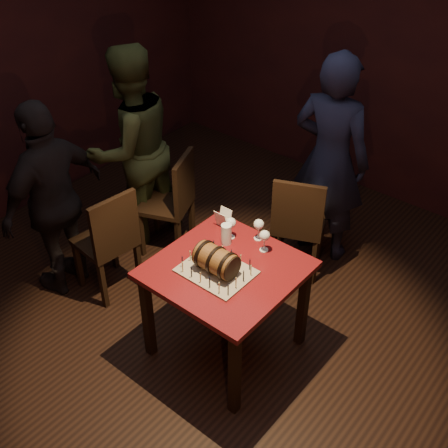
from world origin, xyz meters
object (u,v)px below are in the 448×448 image
Objects in this scene: person_left_front at (54,200)px; wine_glass_mid at (259,225)px; chair_back at (298,222)px; wine_glass_right at (265,236)px; wine_glass_left at (231,224)px; person_left_rear at (131,148)px; person_back at (330,160)px; chair_left_front at (110,239)px; pub_table at (226,280)px; chair_left_rear at (174,199)px; barrel_cake at (216,260)px; pint_of_ale at (226,234)px.

wine_glass_mid is at bearing 107.89° from person_left_front.
wine_glass_right is at bearing -76.56° from chair_back.
wine_glass_left is 1.35m from person_left_rear.
person_left_rear is (-1.40, -0.86, -0.02)m from person_back.
chair_left_front is (-0.88, -0.37, -0.35)m from wine_glass_left.
pub_table is 0.52× the size of person_left_rear.
wine_glass_left is 1.01m from chair_left_rear.
barrel_cake is at bearing -105.10° from pub_table.
wine_glass_mid is 0.09× the size of person_left_rear.
chair_left_rear is 0.71m from chair_left_front.
chair_left_front is (-1.06, -0.10, -0.12)m from pub_table.
chair_back is (0.08, 0.80, -0.30)m from pint_of_ale.
pub_table is 0.97× the size of chair_left_front.
barrel_cake is at bearing 87.05° from person_back.
pub_table is at bearing -55.99° from wine_glass_left.
wine_glass_left is 1.37m from person_left_front.
chair_left_rear is (-1.05, 0.23, -0.34)m from wine_glass_mid.
chair_left_rear is at bearing 164.95° from wine_glass_right.
barrel_cake is 1.61m from person_left_rear.
person_back is (0.97, 1.52, 0.37)m from chair_left_front.
chair_back is 1.52m from person_left_rear.
chair_left_rear is 0.52× the size of person_back.
chair_left_rear is at bearing 155.69° from pint_of_ale.
chair_left_front is at bearing -89.42° from chair_left_rear.
person_left_front is at bearing -169.56° from pub_table.
chair_left_front is 0.50m from person_left_front.
person_back is at bearing 92.92° from barrel_cake.
wine_glass_right is 0.80m from chair_back.
wine_glass_right reaches higher than pub_table.
wine_glass_mid is 1.05m from person_back.
pint_of_ale is 1.36m from person_left_front.
wine_glass_right is (0.08, 0.30, 0.23)m from pub_table.
wine_glass_mid and wine_glass_right have the same top height.
person_left_front is at bearing -157.11° from wine_glass_left.
pint_of_ale is (-0.14, 0.27, -0.03)m from barrel_cake.
wine_glass_left is at bearing -145.95° from wine_glass_mid.
person_back is 1.02× the size of person_left_rear.
wine_glass_mid is 0.09× the size of person_back.
person_left_rear reaches higher than chair_left_rear.
person_left_rear is 0.83m from person_left_front.
pub_table is at bearing -85.15° from chair_back.
barrel_cake is 0.31m from pint_of_ale.
wine_glass_right is 0.17× the size of chair_back.
chair_back is (-0.06, 0.63, -0.34)m from wine_glass_mid.
person_left_rear is 1.10× the size of person_left_front.
wine_glass_mid is 1.13m from chair_left_rear.
chair_left_front is at bearing -174.65° from pub_table.
barrel_cake reaches higher than pint_of_ale.
wine_glass_left reaches higher than pint_of_ale.
chair_left_rear reaches higher than wine_glass_right.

